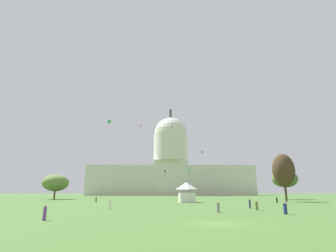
{
  "coord_description": "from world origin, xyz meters",
  "views": [
    {
      "loc": [
        -5.0,
        -26.82,
        2.93
      ],
      "look_at": [
        -3.94,
        70.42,
        26.7
      ],
      "focal_mm": 28.77,
      "sensor_mm": 36.0,
      "label": 1
    }
  ],
  "objects": [
    {
      "name": "person_black_edge_east",
      "position": [
        24.9,
        47.27,
        0.74
      ],
      "size": [
        0.5,
        0.5,
        1.61
      ],
      "rotation": [
        0.0,
        0.0,
        2.23
      ],
      "color": "black",
      "rests_on": "ground_plane"
    },
    {
      "name": "kite_red_high",
      "position": [
        -0.12,
        158.59,
        47.4
      ],
      "size": [
        0.92,
        0.91,
        3.71
      ],
      "rotation": [
        0.0,
        0.0,
        4.09
      ],
      "color": "red"
    },
    {
      "name": "kite_white_low",
      "position": [
        23.33,
        106.64,
        7.98
      ],
      "size": [
        0.9,
        1.31,
        0.37
      ],
      "rotation": [
        0.0,
        0.0,
        4.66
      ],
      "color": "white"
    },
    {
      "name": "kite_blue_low",
      "position": [
        -38.97,
        128.66,
        10.09
      ],
      "size": [
        0.95,
        1.51,
        0.29
      ],
      "rotation": [
        0.0,
        0.0,
        1.48
      ],
      "color": "blue"
    },
    {
      "name": "person_white_mid_left",
      "position": [
        -14.85,
        22.97,
        0.66
      ],
      "size": [
        0.62,
        0.62,
        1.5
      ],
      "rotation": [
        0.0,
        0.0,
        5.89
      ],
      "color": "silver",
      "rests_on": "ground_plane"
    },
    {
      "name": "person_purple_near_tree_west",
      "position": [
        -17.58,
        2.77,
        0.75
      ],
      "size": [
        0.38,
        0.38,
        1.61
      ],
      "rotation": [
        0.0,
        0.0,
        0.11
      ],
      "color": "#703D93",
      "rests_on": "ground_plane"
    },
    {
      "name": "capitol_building",
      "position": [
        -0.41,
        193.59,
        23.48
      ],
      "size": [
        132.89,
        27.75,
        71.29
      ],
      "color": "beige",
      "rests_on": "ground_plane"
    },
    {
      "name": "kite_cyan_low",
      "position": [
        6.08,
        97.29,
        12.65
      ],
      "size": [
        0.8,
        0.76,
        2.87
      ],
      "rotation": [
        0.0,
        0.0,
        0.07
      ],
      "color": "#33BCDB"
    },
    {
      "name": "person_grey_back_left",
      "position": [
        2.7,
        13.67,
        0.7
      ],
      "size": [
        0.56,
        0.56,
        1.56
      ],
      "rotation": [
        0.0,
        0.0,
        2.72
      ],
      "color": "gray",
      "rests_on": "ground_plane"
    },
    {
      "name": "event_tent",
      "position": [
        1.09,
        51.11,
        2.77
      ],
      "size": [
        4.67,
        5.5,
        5.53
      ],
      "rotation": [
        0.0,
        0.0,
        0.06
      ],
      "color": "white",
      "rests_on": "ground_plane"
    },
    {
      "name": "kite_orange_low",
      "position": [
        25.62,
        160.57,
        16.82
      ],
      "size": [
        0.63,
        0.72,
        1.2
      ],
      "rotation": [
        0.0,
        0.0,
        3.25
      ],
      "color": "orange"
    },
    {
      "name": "tree_west_mid",
      "position": [
        -47.98,
        81.5,
        6.29
      ],
      "size": [
        12.09,
        12.42,
        9.53
      ],
      "color": "#4C3823",
      "rests_on": "ground_plane"
    },
    {
      "name": "kite_violet_mid",
      "position": [
        20.46,
        156.63,
        29.5
      ],
      "size": [
        1.15,
        1.24,
        4.21
      ],
      "rotation": [
        0.0,
        0.0,
        6.21
      ],
      "color": "purple"
    },
    {
      "name": "person_olive_mid_right",
      "position": [
        9.86,
        18.36,
        0.68
      ],
      "size": [
        0.56,
        0.56,
        1.53
      ],
      "rotation": [
        0.0,
        0.0,
        0.29
      ],
      "color": "olive",
      "rests_on": "ground_plane"
    },
    {
      "name": "ground_plane",
      "position": [
        0.0,
        0.0,
        0.0
      ],
      "size": [
        800.0,
        800.0,
        0.0
      ],
      "primitive_type": "plane",
      "color": "#42662D"
    },
    {
      "name": "kite_gold_mid",
      "position": [
        28.11,
        152.55,
        29.56
      ],
      "size": [
        1.59,
        1.22,
        0.24
      ],
      "rotation": [
        0.0,
        0.0,
        0.38
      ],
      "color": "gold"
    },
    {
      "name": "kite_magenta_high",
      "position": [
        -17.61,
        108.04,
        35.78
      ],
      "size": [
        0.83,
        0.9,
        3.36
      ],
      "rotation": [
        0.0,
        0.0,
        1.58
      ],
      "color": "#D1339E"
    },
    {
      "name": "person_navy_back_center",
      "position": [
        10.34,
        23.55,
        0.8
      ],
      "size": [
        0.46,
        0.46,
        1.69
      ],
      "rotation": [
        0.0,
        0.0,
        0.84
      ],
      "color": "navy",
      "rests_on": "ground_plane"
    },
    {
      "name": "kite_green_mid",
      "position": [
        -23.6,
        59.85,
        25.25
      ],
      "size": [
        1.04,
        0.6,
        3.63
      ],
      "rotation": [
        0.0,
        0.0,
        5.9
      ],
      "color": "green"
    },
    {
      "name": "kite_black_low",
      "position": [
        -5.06,
        141.49,
        15.13
      ],
      "size": [
        1.02,
        1.06,
        4.43
      ],
      "rotation": [
        0.0,
        0.0,
        3.24
      ],
      "color": "black"
    },
    {
      "name": "tree_east_far",
      "position": [
        30.81,
        54.84,
        9.21
      ],
      "size": [
        7.05,
        6.06,
        14.17
      ],
      "color": "#42301E",
      "rests_on": "ground_plane"
    },
    {
      "name": "kite_pink_high",
      "position": [
        24.41,
        76.55,
        52.78
      ],
      "size": [
        0.21,
        0.79,
        0.79
      ],
      "rotation": [
        0.0,
        0.0,
        0.69
      ],
      "color": "pink"
    },
    {
      "name": "tree_east_near",
      "position": [
        41.84,
        79.66,
        7.76
      ],
      "size": [
        10.57,
        10.19,
        11.06
      ],
      "color": "brown",
      "rests_on": "ground_plane"
    },
    {
      "name": "kite_yellow_low",
      "position": [
        23.58,
        126.31,
        17.45
      ],
      "size": [
        0.77,
        0.75,
        3.76
      ],
      "rotation": [
        0.0,
        0.0,
        4.64
      ],
      "color": "yellow"
    },
    {
      "name": "person_navy_front_right",
      "position": [
        11.03,
        10.4,
        0.72
      ],
      "size": [
        0.61,
        0.61,
        1.6
      ],
      "rotation": [
        0.0,
        0.0,
        0.34
      ],
      "color": "navy",
      "rests_on": "ground_plane"
    },
    {
      "name": "person_olive_lawn_far_left",
      "position": [
        -24.6,
        52.64,
        0.73
      ],
      "size": [
        0.47,
        0.47,
        1.61
      ],
      "rotation": [
        0.0,
        0.0,
        4.83
      ],
      "color": "olive",
      "rests_on": "ground_plane"
    }
  ]
}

